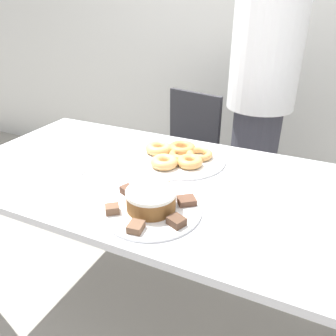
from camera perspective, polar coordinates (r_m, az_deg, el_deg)
The scene contains 21 objects.
ground_plane at distance 1.80m, azimuth 1.32°, elevation -24.43°, with size 12.00×12.00×0.00m, color gray.
wall_back at distance 2.60m, azimuth 16.57°, elevation 23.60°, with size 8.00×0.05×2.60m.
table at distance 1.33m, azimuth 1.63°, elevation -5.53°, with size 1.87×0.86×0.78m.
person_standing at distance 2.00m, azimuth 15.76°, elevation 11.38°, with size 0.38×0.38×1.72m.
office_chair_left at distance 2.25m, azimuth 2.28°, elevation 0.73°, with size 0.53×0.53×0.88m.
plate_cake at distance 1.12m, azimuth -3.09°, elevation -7.14°, with size 0.34×0.34×0.01m.
plate_donuts at distance 1.46m, azimuth 2.34°, elevation 1.60°, with size 0.39×0.39×0.01m.
frosted_cake at distance 1.09m, azimuth -3.14°, elevation -5.45°, with size 0.17×0.17×0.07m.
lamington_0 at distance 1.10m, azimuth -9.68°, elevation -7.07°, with size 0.06×0.06×0.03m.
lamington_1 at distance 1.01m, azimuth -5.61°, elevation -10.18°, with size 0.05×0.06×0.02m.
lamington_2 at distance 1.03m, azimuth 1.47°, elevation -9.23°, with size 0.06×0.06×0.03m.
lamington_3 at distance 1.13m, azimuth 3.25°, elevation -5.70°, with size 0.08×0.08×0.02m.
lamington_4 at distance 1.21m, azimuth -1.04°, elevation -3.24°, with size 0.05×0.06×0.03m.
lamington_5 at distance 1.19m, azimuth -7.02°, elevation -3.85°, with size 0.06×0.06×0.03m.
donut_0 at distance 1.45m, azimuth 2.36°, elevation 2.32°, with size 0.11×0.11×0.03m.
donut_1 at distance 1.37m, azimuth -0.67°, elevation 1.04°, with size 0.12×0.12×0.04m.
donut_2 at distance 1.38m, azimuth 3.97°, elevation 1.08°, with size 0.11×0.11×0.04m.
donut_3 at distance 1.46m, azimuth 5.47°, elevation 2.43°, with size 0.12×0.12×0.03m.
donut_4 at distance 1.51m, azimuth 2.43°, elevation 3.52°, with size 0.13×0.13×0.04m.
donut_5 at distance 1.50m, azimuth -1.65°, elevation 3.46°, with size 0.12×0.12×0.04m.
napkin at distance 1.44m, azimuth -16.47°, elevation 0.00°, with size 0.16×0.14×0.01m.
Camera 1 is at (0.44, -1.04, 1.41)m, focal length 35.00 mm.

